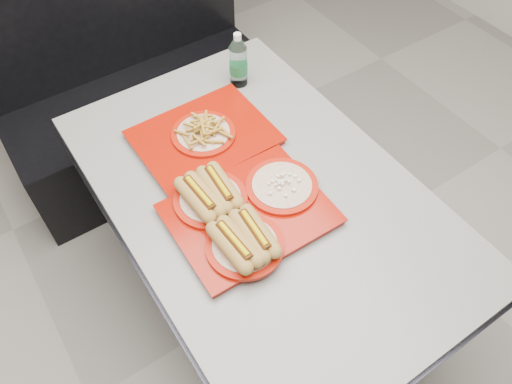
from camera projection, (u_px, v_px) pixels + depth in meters
ground at (261, 296)px, 2.19m from camera, size 6.00×6.00×0.00m
diner_table at (262, 220)px, 1.74m from camera, size 0.92×1.42×0.75m
booth_bench at (136, 89)px, 2.44m from camera, size 1.30×0.57×1.35m
tray_near at (243, 212)px, 1.51m from camera, size 0.49×0.43×0.10m
tray_far at (204, 135)px, 1.72m from camera, size 0.46×0.36×0.09m
water_bottle at (238, 63)px, 1.86m from camera, size 0.07×0.07×0.22m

